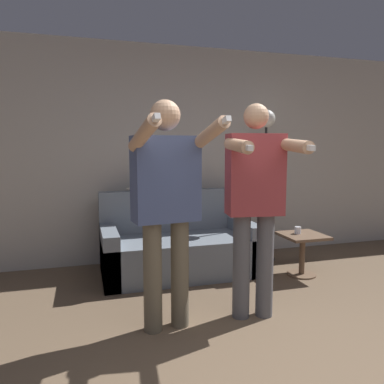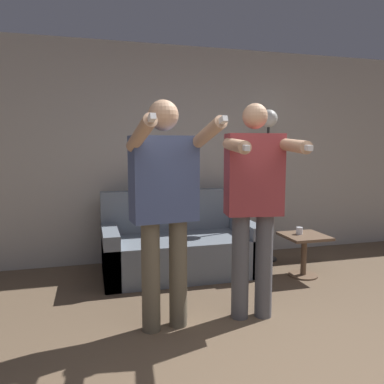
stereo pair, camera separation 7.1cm
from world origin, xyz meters
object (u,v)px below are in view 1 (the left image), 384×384
Objects in this scene: cat at (150,184)px; couch at (178,248)px; person_right at (255,197)px; cup at (298,230)px; person_left at (167,197)px; side_table at (302,246)px; floor_lamp at (266,146)px.

couch is at bearing -50.49° from cat.
person_right is 22.76× the size of cup.
cat is (0.16, 1.56, -0.05)m from person_left.
side_table is at bearing 18.00° from person_left.
floor_lamp is at bearing 101.00° from side_table.
person_right is (0.31, -1.26, 0.72)m from couch.
couch is 0.97× the size of person_right.
couch reaches higher than cup.
person_left is at bearing -155.06° from side_table.
cat is at bearing 77.35° from person_left.
person_right is at bearing -76.10° from couch.
person_left is 1.57m from cat.
person_left is at bearing -137.18° from floor_lamp.
floor_lamp is 1.10m from cup.
couch is at bearing 160.69° from cup.
side_table is at bearing 47.58° from person_right.
side_table is at bearing -79.00° from floor_lamp.
cup is at bearing -19.31° from couch.
cat is at bearing 174.86° from floor_lamp.
cat reaches higher than cup.
cat is 0.24× the size of floor_lamp.
side_table is at bearing -27.19° from cat.
floor_lamp reaches higher than person_left.
person_left is 22.81× the size of cup.
side_table is (1.27, -0.48, 0.05)m from couch.
cat is 1.82m from side_table.
cup reaches higher than side_table.
couch is at bearing -171.06° from floor_lamp.
cup is at bearing 19.74° from person_left.
person_left is 1.97m from side_table.
cat is 5.93× the size of cup.
couch is at bearing 65.09° from person_left.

